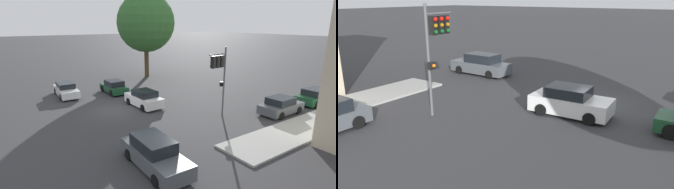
# 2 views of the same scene
# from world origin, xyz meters

# --- Properties ---
(ground_plane) EXTENTS (300.00, 300.00, 0.00)m
(ground_plane) POSITION_xyz_m (0.00, 0.00, 0.00)
(ground_plane) COLOR #333335
(traffic_signal) EXTENTS (0.64, 1.92, 5.51)m
(traffic_signal) POSITION_xyz_m (6.21, 5.88, 3.96)
(traffic_signal) COLOR #515456
(traffic_signal) RESTS_ON ground_plane
(crossing_car_2) EXTENTS (4.78, 1.92, 1.61)m
(crossing_car_2) POSITION_xyz_m (9.85, -2.11, 0.75)
(crossing_car_2) COLOR #4C5156
(crossing_car_2) RESTS_ON ground_plane
(crossing_car_3) EXTENTS (4.09, 2.07, 1.48)m
(crossing_car_3) POSITION_xyz_m (0.47, 2.48, 0.70)
(crossing_car_3) COLOR silver
(crossing_car_3) RESTS_ON ground_plane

